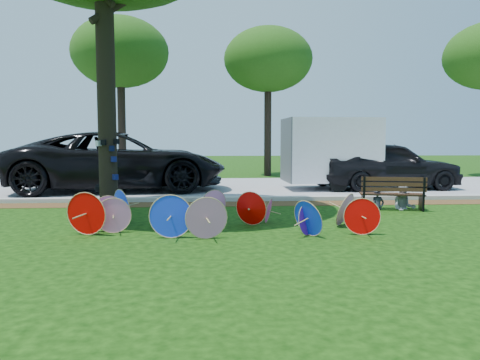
% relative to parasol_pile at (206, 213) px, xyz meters
% --- Properties ---
extents(ground, '(90.00, 90.00, 0.00)m').
position_rel_parasol_pile_xyz_m(ground, '(0.27, -0.62, -0.37)').
color(ground, black).
rests_on(ground, ground).
extents(mulch_strip, '(90.00, 1.00, 0.01)m').
position_rel_parasol_pile_xyz_m(mulch_strip, '(0.27, 3.88, -0.37)').
color(mulch_strip, '#472D16').
rests_on(mulch_strip, ground).
extents(curb, '(90.00, 0.30, 0.12)m').
position_rel_parasol_pile_xyz_m(curb, '(0.27, 4.58, -0.31)').
color(curb, '#B7B5AD').
rests_on(curb, ground).
extents(street, '(90.00, 8.00, 0.01)m').
position_rel_parasol_pile_xyz_m(street, '(0.27, 8.73, -0.37)').
color(street, gray).
rests_on(street, ground).
extents(parasol_pile, '(6.03, 2.25, 0.84)m').
position_rel_parasol_pile_xyz_m(parasol_pile, '(0.00, 0.00, 0.00)').
color(parasol_pile, pink).
rests_on(parasol_pile, ground).
extents(black_van, '(7.88, 4.27, 2.10)m').
position_rel_parasol_pile_xyz_m(black_van, '(-3.16, 7.63, 0.68)').
color(black_van, black).
rests_on(black_van, ground).
extents(dark_pickup, '(5.33, 2.46, 1.77)m').
position_rel_parasol_pile_xyz_m(dark_pickup, '(6.61, 7.55, 0.51)').
color(dark_pickup, black).
rests_on(dark_pickup, ground).
extents(cargo_trailer, '(3.34, 2.17, 2.90)m').
position_rel_parasol_pile_xyz_m(cargo_trailer, '(4.50, 7.68, 1.08)').
color(cargo_trailer, white).
rests_on(cargo_trailer, ground).
extents(park_bench, '(1.74, 0.98, 0.86)m').
position_rel_parasol_pile_xyz_m(park_bench, '(4.82, 2.59, 0.06)').
color(park_bench, black).
rests_on(park_bench, ground).
extents(person_left, '(0.43, 0.34, 1.03)m').
position_rel_parasol_pile_xyz_m(person_left, '(4.47, 2.64, 0.14)').
color(person_left, '#333745').
rests_on(person_left, ground).
extents(person_right, '(0.71, 0.60, 1.28)m').
position_rel_parasol_pile_xyz_m(person_right, '(5.17, 2.64, 0.27)').
color(person_right, '#B4B4BD').
rests_on(person_right, ground).
extents(bg_trees, '(21.86, 6.05, 7.40)m').
position_rel_parasol_pile_xyz_m(bg_trees, '(4.16, 13.20, 5.39)').
color(bg_trees, black).
rests_on(bg_trees, ground).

